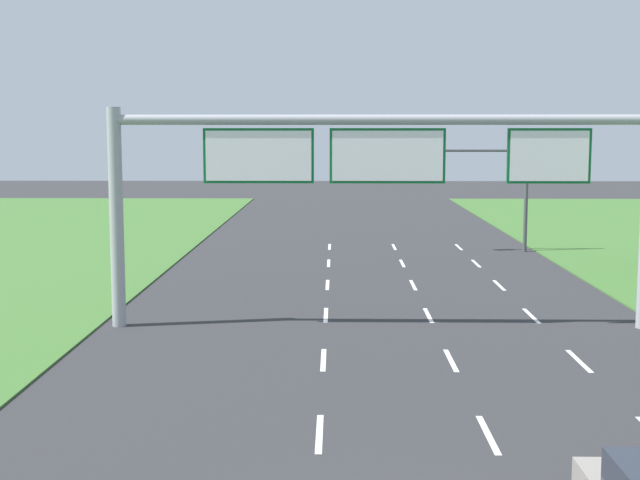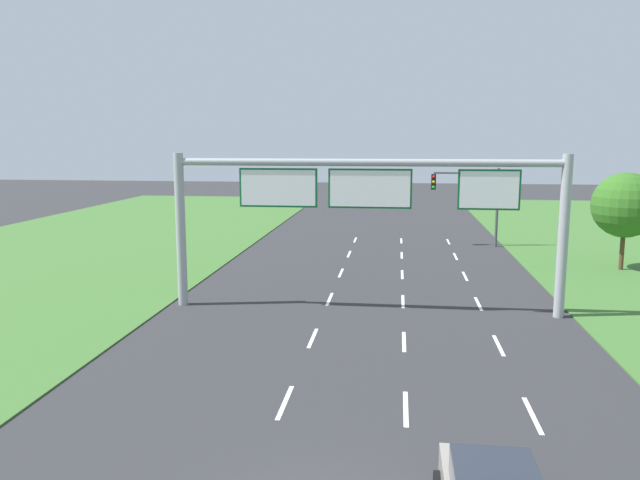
% 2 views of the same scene
% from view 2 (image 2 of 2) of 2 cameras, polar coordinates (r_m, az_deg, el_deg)
% --- Properties ---
extents(lane_dashes_inner_left, '(0.14, 56.40, 0.01)m').
position_cam_2_polar(lane_dashes_inner_left, '(21.57, -1.77, -11.40)').
color(lane_dashes_inner_left, white).
rests_on(lane_dashes_inner_left, ground_plane).
extents(lane_dashes_inner_right, '(0.14, 56.40, 0.01)m').
position_cam_2_polar(lane_dashes_inner_right, '(21.35, 7.75, -11.71)').
color(lane_dashes_inner_right, white).
rests_on(lane_dashes_inner_right, ground_plane).
extents(lane_dashes_slip, '(0.14, 56.40, 0.01)m').
position_cam_2_polar(lane_dashes_slip, '(21.69, 17.24, -11.71)').
color(lane_dashes_slip, white).
rests_on(lane_dashes_slip, ground_plane).
extents(sign_gantry, '(17.24, 0.44, 7.00)m').
position_cam_2_polar(sign_gantry, '(27.29, 4.22, 3.63)').
color(sign_gantry, '#9EA0A5').
rests_on(sign_gantry, ground_plane).
extents(traffic_light_mast, '(4.76, 0.49, 5.60)m').
position_cam_2_polar(traffic_light_mast, '(45.63, 13.54, 4.25)').
color(traffic_light_mast, '#47494F').
rests_on(traffic_light_mast, ground_plane).
extents(roadside_tree_far, '(3.77, 3.77, 5.74)m').
position_cam_2_polar(roadside_tree_far, '(40.06, 26.15, 2.88)').
color(roadside_tree_far, '#513823').
rests_on(roadside_tree_far, ground_plane).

